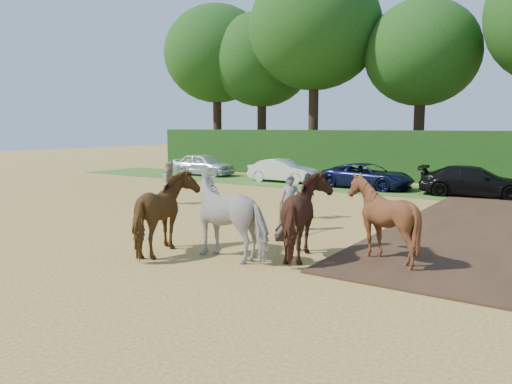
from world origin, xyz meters
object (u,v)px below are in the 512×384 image
object	(u,v)px
spectator_far	(307,196)
parked_cars	(473,181)
plough_team	(272,216)
spectator_near	(171,183)

from	to	relation	value
spectator_far	parked_cars	world-z (taller)	spectator_far
spectator_far	plough_team	xyz separation A→B (m)	(1.73, -5.15, 0.23)
spectator_near	spectator_far	xyz separation A→B (m)	(6.27, 0.26, -0.09)
spectator_near	parked_cars	distance (m)	13.94
plough_team	parked_cars	xyz separation A→B (m)	(2.06, 14.54, -0.34)
spectator_near	spectator_far	size ratio (longest dim) A/B	1.11
spectator_near	plough_team	world-z (taller)	plough_team
plough_team	parked_cars	size ratio (longest dim) A/B	0.19
plough_team	spectator_near	bearing A→B (deg)	148.54
spectator_far	parked_cars	distance (m)	10.12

